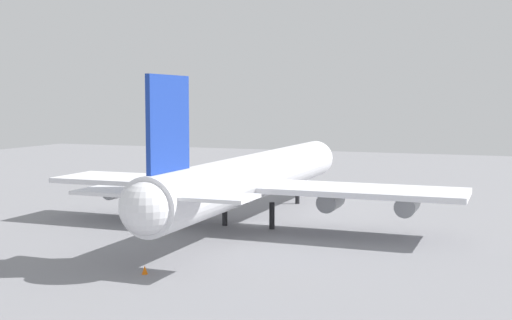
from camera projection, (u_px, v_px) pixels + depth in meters
name	position (u px, v px, depth m)	size (l,w,h in m)	color
ground_plane	(256.00, 223.00, 92.05)	(256.25, 256.25, 0.00)	gray
cargo_airplane	(255.00, 177.00, 91.17)	(64.06, 55.46, 19.20)	silver
cargo_loader	(220.00, 192.00, 116.53)	(4.03, 2.61, 1.92)	#232328
safety_cone_nose	(304.00, 193.00, 119.56)	(0.52, 0.52, 0.75)	orange
safety_cone_tail	(145.00, 270.00, 65.35)	(0.59, 0.59, 0.84)	orange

